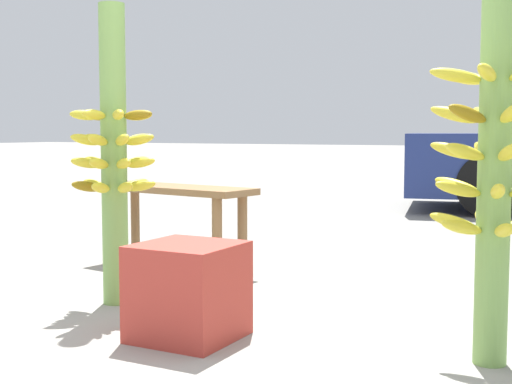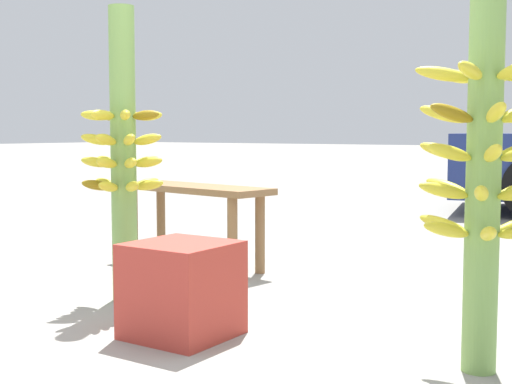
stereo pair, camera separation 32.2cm
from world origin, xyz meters
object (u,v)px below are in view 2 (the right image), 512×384
at_px(produce_crate, 182,289).
at_px(banana_stalk_center, 484,145).
at_px(market_bench, 193,201).
at_px(banana_stalk_left, 123,154).

bearing_deg(produce_crate, banana_stalk_center, 12.38).
relative_size(banana_stalk_center, market_bench, 1.41).
bearing_deg(banana_stalk_left, produce_crate, -27.15).
relative_size(banana_stalk_center, produce_crate, 4.14).
relative_size(market_bench, produce_crate, 2.94).
height_order(market_bench, produce_crate, market_bench).
distance_m(banana_stalk_center, produce_crate, 1.34).
xyz_separation_m(market_bench, produce_crate, (0.94, -1.25, -0.22)).
distance_m(banana_stalk_center, market_bench, 2.36).
distance_m(banana_stalk_left, market_bench, 1.01).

